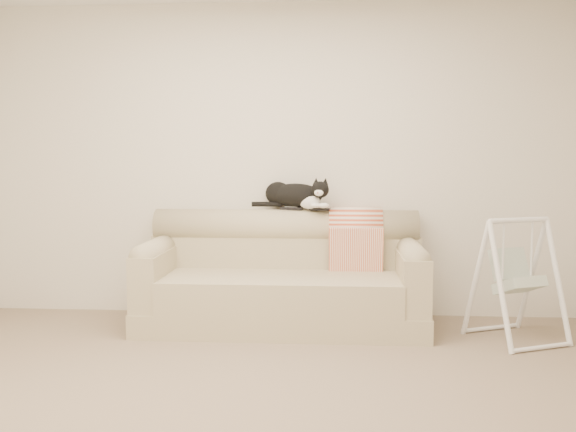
% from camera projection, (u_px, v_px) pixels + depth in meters
% --- Properties ---
extents(ground_plane, '(5.00, 5.00, 0.00)m').
position_uv_depth(ground_plane, '(250.00, 400.00, 3.50)').
color(ground_plane, '#766854').
rests_on(ground_plane, ground).
extents(room_shell, '(5.04, 4.04, 2.60)m').
position_uv_depth(room_shell, '(248.00, 117.00, 3.36)').
color(room_shell, beige).
rests_on(room_shell, ground).
extents(sofa, '(2.20, 0.93, 0.90)m').
position_uv_depth(sofa, '(283.00, 281.00, 5.07)').
color(sofa, tan).
rests_on(sofa, ground).
extents(remote_a, '(0.19, 0.09, 0.03)m').
position_uv_depth(remote_a, '(291.00, 208.00, 5.26)').
color(remote_a, black).
rests_on(remote_a, sofa).
extents(remote_b, '(0.18, 0.09, 0.02)m').
position_uv_depth(remote_b, '(319.00, 209.00, 5.19)').
color(remote_b, black).
rests_on(remote_b, sofa).
extents(tuxedo_cat, '(0.66, 0.39, 0.26)m').
position_uv_depth(tuxedo_cat, '(295.00, 195.00, 5.26)').
color(tuxedo_cat, black).
rests_on(tuxedo_cat, sofa).
extents(throw_blanket, '(0.43, 0.38, 0.58)m').
position_uv_depth(throw_blanket, '(355.00, 231.00, 5.22)').
color(throw_blanket, '#C54522').
rests_on(throw_blanket, sofa).
extents(baby_swing, '(0.74, 0.76, 0.90)m').
position_uv_depth(baby_swing, '(516.00, 279.00, 4.63)').
color(baby_swing, white).
rests_on(baby_swing, ground).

